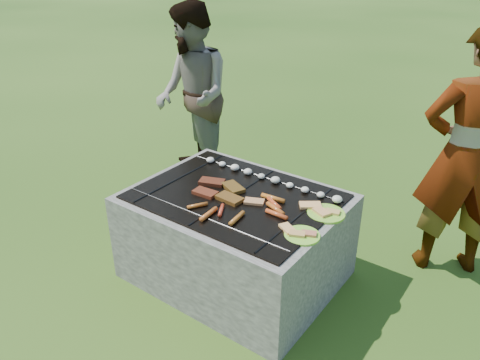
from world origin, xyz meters
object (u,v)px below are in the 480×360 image
object	(u,v)px
plate_far	(326,213)
plate_near	(302,235)
fire_pit	(236,239)
cook	(467,156)
bystander	(192,96)

from	to	relation	value
plate_far	plate_near	world-z (taller)	plate_far
fire_pit	plate_near	xyz separation A→B (m)	(0.56, -0.14, 0.33)
plate_near	cook	size ratio (longest dim) A/B	0.16
fire_pit	plate_far	size ratio (longest dim) A/B	5.44
plate_far	cook	bearing A→B (deg)	55.77
fire_pit	cook	distance (m)	1.56
plate_near	cook	world-z (taller)	cook
plate_near	bystander	distance (m)	2.10
fire_pit	plate_far	world-z (taller)	plate_far
plate_far	bystander	xyz separation A→B (m)	(-1.76, 0.83, 0.20)
cook	bystander	xyz separation A→B (m)	(-2.32, 0.03, -0.02)
cook	plate_near	bearing A→B (deg)	31.55
plate_far	bystander	size ratio (longest dim) A/B	0.15
plate_far	bystander	bearing A→B (deg)	154.70
plate_near	plate_far	bearing A→B (deg)	90.19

